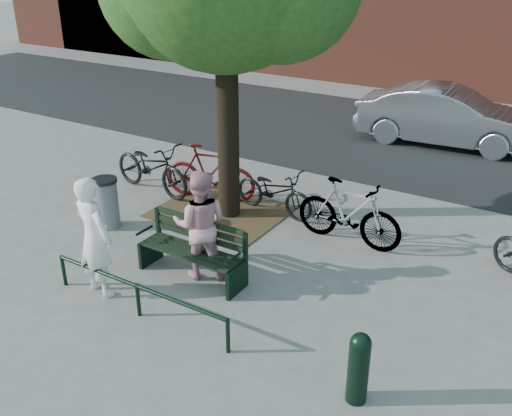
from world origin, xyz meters
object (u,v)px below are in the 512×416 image
Objects in this scene: bollard at (359,365)px; parked_car at (447,117)px; litter_bin at (107,203)px; park_bench at (194,248)px; person_left at (94,237)px; person_right at (200,225)px; bicycle_c at (274,191)px.

parked_car is (-1.68, 9.79, 0.26)m from bollard.
bollard is at bearing -17.08° from litter_bin.
park_bench is 0.95× the size of person_left.
person_left is 2.27m from litter_bin.
person_left is at bearing -47.92° from litter_bin.
litter_bin reaches higher than bollard.
park_bench is at bearing -120.45° from person_left.
person_left is 1.05× the size of person_right.
litter_bin reaches higher than bicycle_c.
bicycle_c is at bearing -114.72° from person_right.
person_right is 2.60m from bicycle_c.
person_left is 0.41× the size of parked_car.
parked_car is at bearing 79.98° from park_bench.
person_left reaches higher than person_right.
bollard is 9.94m from parked_car.
person_right is at bearing -169.49° from bicycle_c.
bicycle_c is at bearing 42.86° from litter_bin.
person_right is 3.39m from bollard.
litter_bin is at bearing 138.94° from bicycle_c.
park_bench is 1.51m from person_left.
parked_car is (1.44, 8.53, -0.13)m from person_right.
park_bench is at bearing -171.43° from bicycle_c.
person_right is at bearing -10.31° from litter_bin.
bollard is 5.06m from bicycle_c.
person_right is 1.00× the size of bicycle_c.
bicycle_c is (-0.20, 2.56, -0.41)m from person_right.
bollard is 5.85m from litter_bin.
bicycle_c is 0.39× the size of parked_car.
litter_bin is at bearing -39.82° from person_left.
person_left reaches higher than litter_bin.
person_left is 1.55m from person_right.
person_right is 2.54m from litter_bin.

